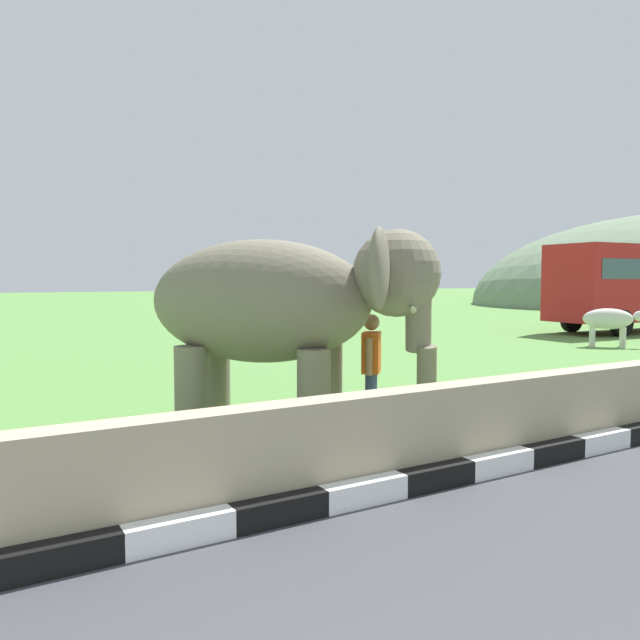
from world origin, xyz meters
name	(u,v)px	position (x,y,z in m)	size (l,w,h in m)	color
barrier_parapet	(274,458)	(2.00, 4.01, 0.50)	(28.00, 0.36, 1.00)	tan
elephant	(286,304)	(3.42, 6.48, 1.81)	(3.88, 3.79, 2.81)	#766E5B
person_handler	(371,365)	(4.59, 6.12, 0.93)	(0.48, 0.53, 1.66)	navy
cow_near	(609,320)	(17.39, 11.10, 0.87)	(1.65, 1.62, 1.23)	beige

